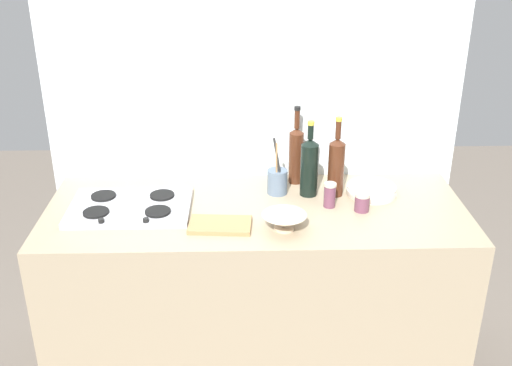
{
  "coord_description": "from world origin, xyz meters",
  "views": [
    {
      "loc": [
        -0.06,
        -2.32,
        2.09
      ],
      "look_at": [
        0.0,
        0.0,
        1.02
      ],
      "focal_mm": 42.73,
      "sensor_mm": 36.0,
      "label": 1
    }
  ],
  "objects_px": {
    "plate_stack": "(371,190)",
    "condiment_jar_rear": "(330,195)",
    "wine_bottle_leftmost": "(336,165)",
    "stovetop_hob": "(130,207)",
    "mixing_bowl": "(284,221)",
    "wine_bottle_mid_left": "(296,154)",
    "wine_bottle_mid_right": "(309,166)",
    "cutting_board": "(220,225)",
    "condiment_jar_front": "(362,202)",
    "utensil_crock": "(277,181)"
  },
  "relations": [
    {
      "from": "stovetop_hob",
      "to": "condiment_jar_front",
      "type": "distance_m",
      "value": 0.98
    },
    {
      "from": "wine_bottle_mid_right",
      "to": "mixing_bowl",
      "type": "bearing_deg",
      "value": -112.37
    },
    {
      "from": "stovetop_hob",
      "to": "wine_bottle_mid_left",
      "type": "height_order",
      "value": "wine_bottle_mid_left"
    },
    {
      "from": "plate_stack",
      "to": "utensil_crock",
      "type": "distance_m",
      "value": 0.42
    },
    {
      "from": "condiment_jar_rear",
      "to": "cutting_board",
      "type": "xyz_separation_m",
      "value": [
        -0.46,
        -0.17,
        -0.05
      ]
    },
    {
      "from": "plate_stack",
      "to": "cutting_board",
      "type": "bearing_deg",
      "value": -157.08
    },
    {
      "from": "plate_stack",
      "to": "condiment_jar_front",
      "type": "bearing_deg",
      "value": -114.95
    },
    {
      "from": "utensil_crock",
      "to": "wine_bottle_mid_left",
      "type": "bearing_deg",
      "value": 52.27
    },
    {
      "from": "condiment_jar_front",
      "to": "condiment_jar_rear",
      "type": "relative_size",
      "value": 0.74
    },
    {
      "from": "wine_bottle_leftmost",
      "to": "wine_bottle_mid_right",
      "type": "height_order",
      "value": "wine_bottle_leftmost"
    },
    {
      "from": "cutting_board",
      "to": "wine_bottle_mid_right",
      "type": "bearing_deg",
      "value": 37.21
    },
    {
      "from": "wine_bottle_mid_left",
      "to": "wine_bottle_mid_right",
      "type": "bearing_deg",
      "value": -70.99
    },
    {
      "from": "cutting_board",
      "to": "mixing_bowl",
      "type": "bearing_deg",
      "value": -5.38
    },
    {
      "from": "mixing_bowl",
      "to": "utensil_crock",
      "type": "distance_m",
      "value": 0.34
    },
    {
      "from": "stovetop_hob",
      "to": "cutting_board",
      "type": "bearing_deg",
      "value": -23.0
    },
    {
      "from": "mixing_bowl",
      "to": "wine_bottle_mid_left",
      "type": "bearing_deg",
      "value": 79.46
    },
    {
      "from": "utensil_crock",
      "to": "plate_stack",
      "type": "bearing_deg",
      "value": -3.83
    },
    {
      "from": "wine_bottle_leftmost",
      "to": "mixing_bowl",
      "type": "relative_size",
      "value": 2.01
    },
    {
      "from": "wine_bottle_leftmost",
      "to": "wine_bottle_mid_left",
      "type": "distance_m",
      "value": 0.22
    },
    {
      "from": "mixing_bowl",
      "to": "condiment_jar_rear",
      "type": "relative_size",
      "value": 1.65
    },
    {
      "from": "mixing_bowl",
      "to": "wine_bottle_mid_right",
      "type": "bearing_deg",
      "value": 67.63
    },
    {
      "from": "plate_stack",
      "to": "condiment_jar_rear",
      "type": "height_order",
      "value": "condiment_jar_rear"
    },
    {
      "from": "wine_bottle_mid_left",
      "to": "wine_bottle_mid_right",
      "type": "height_order",
      "value": "wine_bottle_mid_left"
    },
    {
      "from": "wine_bottle_leftmost",
      "to": "wine_bottle_mid_left",
      "type": "relative_size",
      "value": 0.99
    },
    {
      "from": "utensil_crock",
      "to": "stovetop_hob",
      "type": "bearing_deg",
      "value": -166.99
    },
    {
      "from": "stovetop_hob",
      "to": "utensil_crock",
      "type": "relative_size",
      "value": 1.88
    },
    {
      "from": "stovetop_hob",
      "to": "wine_bottle_leftmost",
      "type": "height_order",
      "value": "wine_bottle_leftmost"
    },
    {
      "from": "plate_stack",
      "to": "wine_bottle_mid_left",
      "type": "xyz_separation_m",
      "value": [
        -0.33,
        0.15,
        0.12
      ]
    },
    {
      "from": "mixing_bowl",
      "to": "utensil_crock",
      "type": "height_order",
      "value": "utensil_crock"
    },
    {
      "from": "stovetop_hob",
      "to": "utensil_crock",
      "type": "xyz_separation_m",
      "value": [
        0.63,
        0.15,
        0.05
      ]
    },
    {
      "from": "stovetop_hob",
      "to": "condiment_jar_rear",
      "type": "height_order",
      "value": "condiment_jar_rear"
    },
    {
      "from": "mixing_bowl",
      "to": "cutting_board",
      "type": "height_order",
      "value": "mixing_bowl"
    },
    {
      "from": "condiment_jar_front",
      "to": "condiment_jar_rear",
      "type": "bearing_deg",
      "value": 161.93
    },
    {
      "from": "condiment_jar_rear",
      "to": "wine_bottle_mid_left",
      "type": "bearing_deg",
      "value": 115.63
    },
    {
      "from": "condiment_jar_front",
      "to": "condiment_jar_rear",
      "type": "distance_m",
      "value": 0.14
    },
    {
      "from": "wine_bottle_mid_left",
      "to": "mixing_bowl",
      "type": "height_order",
      "value": "wine_bottle_mid_left"
    },
    {
      "from": "wine_bottle_leftmost",
      "to": "wine_bottle_mid_right",
      "type": "relative_size",
      "value": 1.05
    },
    {
      "from": "stovetop_hob",
      "to": "wine_bottle_mid_right",
      "type": "xyz_separation_m",
      "value": [
        0.77,
        0.13,
        0.12
      ]
    },
    {
      "from": "stovetop_hob",
      "to": "utensil_crock",
      "type": "distance_m",
      "value": 0.65
    },
    {
      "from": "wine_bottle_mid_left",
      "to": "mixing_bowl",
      "type": "bearing_deg",
      "value": -100.54
    },
    {
      "from": "wine_bottle_mid_left",
      "to": "utensil_crock",
      "type": "height_order",
      "value": "wine_bottle_mid_left"
    },
    {
      "from": "wine_bottle_mid_right",
      "to": "condiment_jar_rear",
      "type": "distance_m",
      "value": 0.17
    },
    {
      "from": "wine_bottle_mid_right",
      "to": "condiment_jar_rear",
      "type": "relative_size",
      "value": 3.15
    },
    {
      "from": "wine_bottle_mid_left",
      "to": "utensil_crock",
      "type": "distance_m",
      "value": 0.17
    },
    {
      "from": "cutting_board",
      "to": "condiment_jar_front",
      "type": "bearing_deg",
      "value": 12.12
    },
    {
      "from": "utensil_crock",
      "to": "cutting_board",
      "type": "relative_size",
      "value": 1.08
    },
    {
      "from": "wine_bottle_leftmost",
      "to": "stovetop_hob",
      "type": "bearing_deg",
      "value": -172.04
    },
    {
      "from": "stovetop_hob",
      "to": "wine_bottle_leftmost",
      "type": "xyz_separation_m",
      "value": [
        0.89,
        0.12,
        0.13
      ]
    },
    {
      "from": "wine_bottle_mid_left",
      "to": "wine_bottle_mid_right",
      "type": "xyz_separation_m",
      "value": [
        0.05,
        -0.14,
        -0.0
      ]
    },
    {
      "from": "wine_bottle_mid_right",
      "to": "utensil_crock",
      "type": "bearing_deg",
      "value": 173.22
    }
  ]
}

